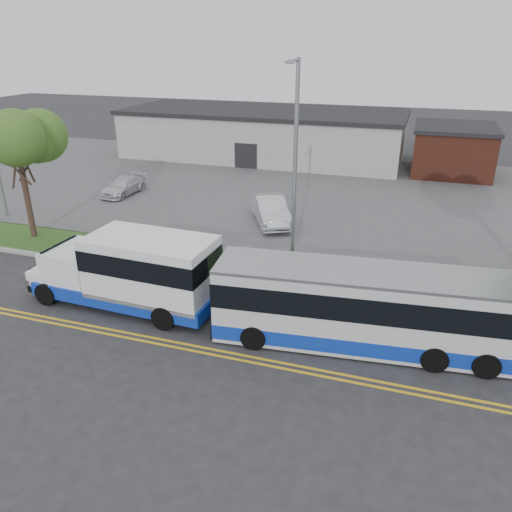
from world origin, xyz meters
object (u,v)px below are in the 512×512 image
(shuttle_bus, at_px, (135,269))
(pedestrian, at_px, (128,242))
(parked_car_b, at_px, (124,186))
(parked_car_a, at_px, (271,210))
(transit_bus, at_px, (362,308))
(tree_west, at_px, (17,146))
(streetlight_near, at_px, (295,167))

(shuttle_bus, height_order, pedestrian, shuttle_bus)
(shuttle_bus, xyz_separation_m, parked_car_b, (-9.25, 13.81, -0.98))
(pedestrian, relative_size, parked_car_a, 0.41)
(shuttle_bus, bearing_deg, parked_car_b, 125.95)
(pedestrian, xyz_separation_m, parked_car_a, (5.09, 7.52, -0.19))
(shuttle_bus, distance_m, parked_car_b, 16.65)
(parked_car_b, bearing_deg, parked_car_a, -10.25)
(parked_car_a, bearing_deg, pedestrian, -151.98)
(transit_bus, bearing_deg, tree_west, 159.08)
(parked_car_a, bearing_deg, streetlight_near, -93.57)
(parked_car_b, bearing_deg, tree_west, -90.05)
(tree_west, bearing_deg, streetlight_near, -1.80)
(streetlight_near, xyz_separation_m, shuttle_bus, (-5.41, -4.56, -3.56))
(streetlight_near, bearing_deg, pedestrian, -174.17)
(tree_west, bearing_deg, parked_car_b, 87.78)
(tree_west, xyz_separation_m, pedestrian, (6.89, -1.30, -4.04))
(streetlight_near, height_order, parked_car_b, streetlight_near)
(streetlight_near, height_order, shuttle_bus, streetlight_near)
(shuttle_bus, distance_m, pedestrian, 4.64)
(tree_west, distance_m, shuttle_bus, 11.37)
(tree_west, relative_size, pedestrian, 3.52)
(streetlight_near, height_order, pedestrian, streetlight_near)
(tree_west, height_order, parked_car_a, tree_west)
(pedestrian, bearing_deg, tree_west, -43.71)
(streetlight_near, distance_m, shuttle_bus, 7.92)
(pedestrian, bearing_deg, parked_car_a, -157.12)
(streetlight_near, distance_m, parked_car_a, 8.53)
(parked_car_a, distance_m, parked_car_b, 11.92)
(shuttle_bus, relative_size, parked_car_b, 2.03)
(transit_bus, bearing_deg, pedestrian, 156.67)
(streetlight_near, bearing_deg, shuttle_bus, -139.89)
(pedestrian, bearing_deg, shuttle_bus, 92.89)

